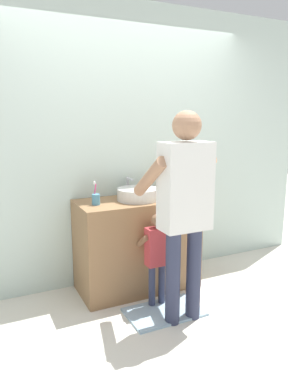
% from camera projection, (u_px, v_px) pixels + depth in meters
% --- Properties ---
extents(ground_plane, '(14.00, 14.00, 0.00)m').
position_uv_depth(ground_plane, '(151.00, 300.00, 3.32)').
color(ground_plane, silver).
extents(back_wall, '(4.40, 0.08, 2.70)m').
position_uv_depth(back_wall, '(124.00, 146.00, 3.59)').
color(back_wall, silver).
rests_on(back_wall, ground).
extents(vanity_cabinet, '(1.13, 0.54, 0.88)m').
position_uv_depth(vanity_cabinet, '(137.00, 244.00, 3.49)').
color(vanity_cabinet, olive).
rests_on(vanity_cabinet, ground).
extents(sink_basin, '(0.39, 0.39, 0.11)m').
position_uv_depth(sink_basin, '(138.00, 194.00, 3.38)').
color(sink_basin, silver).
rests_on(sink_basin, vanity_cabinet).
extents(faucet, '(0.18, 0.14, 0.18)m').
position_uv_depth(faucet, '(128.00, 187.00, 3.58)').
color(faucet, '#B7BABF').
rests_on(faucet, vanity_cabinet).
extents(toothbrush_cup, '(0.07, 0.07, 0.21)m').
position_uv_depth(toothbrush_cup, '(96.00, 199.00, 3.19)').
color(toothbrush_cup, '#4C8EB2').
rests_on(toothbrush_cup, vanity_cabinet).
extents(bath_mat, '(0.64, 0.40, 0.02)m').
position_uv_depth(bath_mat, '(164.00, 312.00, 3.09)').
color(bath_mat, '#99B7CC').
rests_on(bath_mat, ground).
extents(child_toddler, '(0.26, 0.26, 0.83)m').
position_uv_depth(child_toddler, '(157.00, 252.00, 3.13)').
color(child_toddler, '#2D334C').
rests_on(child_toddler, ground).
extents(adult_parent, '(0.52, 0.55, 1.68)m').
position_uv_depth(adult_parent, '(184.00, 199.00, 2.81)').
color(adult_parent, '#2D334C').
rests_on(adult_parent, ground).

